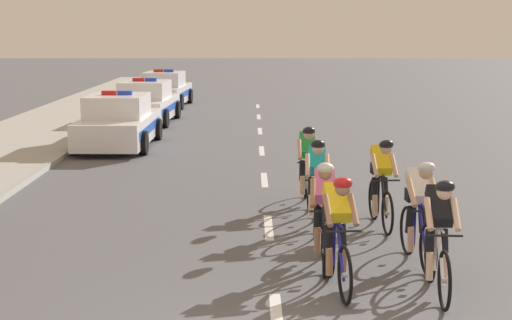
{
  "coord_description": "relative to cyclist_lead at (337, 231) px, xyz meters",
  "views": [
    {
      "loc": [
        -0.29,
        -6.26,
        3.27
      ],
      "look_at": [
        -0.21,
        6.14,
        1.1
      ],
      "focal_mm": 52.41,
      "sensor_mm": 36.0,
      "label": 1
    }
  ],
  "objects": [
    {
      "name": "cyclist_third",
      "position": [
        -0.07,
        0.99,
        0.0
      ],
      "size": [
        0.44,
        1.72,
        1.56
      ],
      "color": "black",
      "rests_on": "ground"
    },
    {
      "name": "kerb_edge",
      "position": [
        -5.93,
        11.21,
        -0.72
      ],
      "size": [
        0.16,
        60.0,
        0.13
      ],
      "primitive_type": "cube",
      "color": "#9E9E99",
      "rests_on": "ground"
    },
    {
      "name": "cyclist_lead",
      "position": [
        0.0,
        0.0,
        0.0
      ],
      "size": [
        0.45,
        1.72,
        1.56
      ],
      "color": "black",
      "rests_on": "ground"
    },
    {
      "name": "police_car_nearest",
      "position": [
        -4.8,
        11.79,
        -0.11
      ],
      "size": [
        2.05,
        4.43,
        1.59
      ],
      "color": "white",
      "rests_on": "ground"
    },
    {
      "name": "cyclist_fourth",
      "position": [
        1.25,
        1.01,
        0.0
      ],
      "size": [
        0.44,
        1.72,
        1.56
      ],
      "color": "black",
      "rests_on": "ground"
    },
    {
      "name": "lane_markings_centre",
      "position": [
        -0.79,
        9.07,
        -0.78
      ],
      "size": [
        0.14,
        29.6,
        0.01
      ],
      "color": "white",
      "rests_on": "ground"
    },
    {
      "name": "cyclist_seventh",
      "position": [
        -0.02,
        4.7,
        0.0
      ],
      "size": [
        0.42,
        1.72,
        1.56
      ],
      "color": "black",
      "rests_on": "ground"
    },
    {
      "name": "police_car_second",
      "position": [
        -4.8,
        17.32,
        -0.11
      ],
      "size": [
        2.17,
        4.49,
        1.59
      ],
      "color": "white",
      "rests_on": "ground"
    },
    {
      "name": "cyclist_second",
      "position": [
        1.22,
        -0.2,
        0.0
      ],
      "size": [
        0.44,
        1.72,
        1.56
      ],
      "color": "black",
      "rests_on": "ground"
    },
    {
      "name": "cyclist_fifth",
      "position": [
        0.01,
        3.07,
        0.0
      ],
      "size": [
        0.43,
        1.72,
        1.56
      ],
      "color": "black",
      "rests_on": "ground"
    },
    {
      "name": "cyclist_sixth",
      "position": [
        1.08,
        3.05,
        0.0
      ],
      "size": [
        0.43,
        1.72,
        1.56
      ],
      "color": "black",
      "rests_on": "ground"
    },
    {
      "name": "police_car_third",
      "position": [
        -4.8,
        23.09,
        -0.11
      ],
      "size": [
        2.2,
        4.5,
        1.59
      ],
      "color": "silver",
      "rests_on": "ground"
    },
    {
      "name": "sidewalk_slab",
      "position": [
        -7.83,
        11.21,
        -0.73
      ],
      "size": [
        3.95,
        60.0,
        0.12
      ],
      "primitive_type": "cube",
      "color": "#A3A099",
      "rests_on": "ground"
    }
  ]
}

